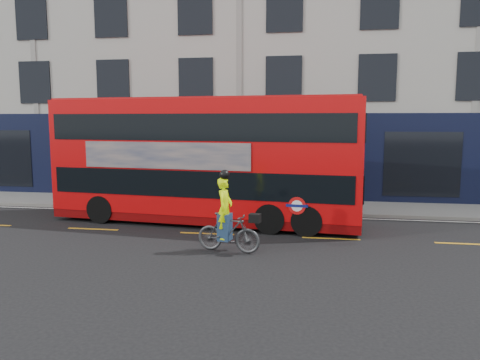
# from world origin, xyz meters

# --- Properties ---
(ground) EXTENTS (120.00, 120.00, 0.00)m
(ground) POSITION_xyz_m (0.00, 0.00, 0.00)
(ground) COLOR black
(ground) RESTS_ON ground
(pavement) EXTENTS (60.00, 3.00, 0.12)m
(pavement) POSITION_xyz_m (0.00, 6.50, 0.06)
(pavement) COLOR gray
(pavement) RESTS_ON ground
(kerb) EXTENTS (60.00, 0.12, 0.13)m
(kerb) POSITION_xyz_m (0.00, 5.00, 0.07)
(kerb) COLOR slate
(kerb) RESTS_ON ground
(building_terrace) EXTENTS (50.00, 10.07, 15.00)m
(building_terrace) POSITION_xyz_m (0.00, 12.94, 7.49)
(building_terrace) COLOR #A6A49C
(building_terrace) RESTS_ON ground
(road_edge_line) EXTENTS (58.00, 0.10, 0.01)m
(road_edge_line) POSITION_xyz_m (0.00, 4.70, 0.00)
(road_edge_line) COLOR silver
(road_edge_line) RESTS_ON ground
(lane_dashes) EXTENTS (58.00, 0.12, 0.01)m
(lane_dashes) POSITION_xyz_m (0.00, 1.50, 0.00)
(lane_dashes) COLOR #C38817
(lane_dashes) RESTS_ON ground
(bus) EXTENTS (11.30, 3.65, 4.48)m
(bus) POSITION_xyz_m (-0.40, 3.21, 2.30)
(bus) COLOR #C30709
(bus) RESTS_ON ground
(cyclist) EXTENTS (1.91, 0.83, 2.34)m
(cyclist) POSITION_xyz_m (1.06, -0.46, 0.78)
(cyclist) COLOR #3F4143
(cyclist) RESTS_ON ground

